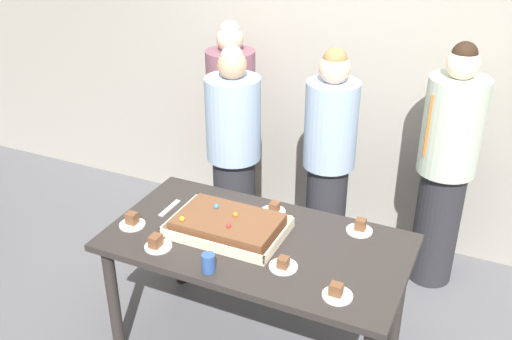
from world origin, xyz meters
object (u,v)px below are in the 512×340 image
Objects in this scene: sheet_cake at (228,225)px; plated_slice_center_front at (283,265)px; drink_cup_nearest at (208,263)px; person_far_right_suit at (446,167)px; plated_slice_center_back at (274,209)px; person_striped_tie_right at (234,160)px; plated_slice_near_left at (157,244)px; person_green_shirt_behind at (328,166)px; party_table at (257,254)px; person_serving_front at (232,130)px; cake_server_utensil at (170,208)px; plated_slice_near_right at (360,228)px; plated_slice_far_left at (132,221)px; plated_slice_far_right at (337,293)px.

plated_slice_center_front is (0.41, -0.18, -0.02)m from sheet_cake.
sheet_cake reaches higher than plated_slice_center_front.
drink_cup_nearest is 0.06× the size of person_far_right_suit.
person_striped_tie_right is at bearing 137.80° from plated_slice_center_back.
person_green_shirt_behind reaches higher than plated_slice_near_left.
person_serving_front is (-0.74, 1.15, 0.18)m from party_table.
plated_slice_center_front is at bearing -16.98° from cake_server_utensil.
plated_slice_near_left and plated_slice_near_right have the same top height.
person_green_shirt_behind is 0.97× the size of person_far_right_suit.
plated_slice_near_left is at bearing -15.03° from person_serving_front.
plated_slice_center_back is 0.61m from person_green_shirt_behind.
cake_server_utensil is 1.81m from person_far_right_suit.
plated_slice_far_left is 0.83m from plated_slice_center_back.
plated_slice_far_left is 0.75× the size of cake_server_utensil.
plated_slice_center_front is 0.75× the size of cake_server_utensil.
person_serving_front is at bearing -175.58° from person_striped_tie_right.
person_serving_front is at bearing 100.87° from plated_slice_near_left.
plated_slice_near_left is at bearing -67.20° from cake_server_utensil.
drink_cup_nearest is 1.79m from person_far_right_suit.
plated_slice_center_back reaches higher than cake_server_utensil.
plated_slice_far_left reaches higher than plated_slice_near_right.
person_striped_tie_right is (-1.01, 0.43, 0.03)m from plated_slice_near_right.
person_striped_tie_right is at bearing 136.11° from plated_slice_far_right.
plated_slice_far_right is 0.83m from plated_slice_center_back.
person_far_right_suit is at bearing 54.60° from party_table.
person_serving_front is 1.57m from person_far_right_suit.
person_green_shirt_behind is (0.57, 1.20, 0.04)m from plated_slice_near_left.
plated_slice_near_right is 1.50× the size of drink_cup_nearest.
person_far_right_suit is (0.60, 1.35, 0.07)m from plated_slice_center_front.
plated_slice_near_right is at bearing 32.92° from plated_slice_near_left.
plated_slice_near_right reaches higher than plated_slice_far_right.
party_table is 0.63m from cake_server_utensil.
plated_slice_center_front is (0.69, 0.12, -0.01)m from plated_slice_near_left.
plated_slice_near_left is (-0.46, -0.29, 0.12)m from party_table.
person_far_right_suit reaches higher than sheet_cake.
person_serving_front reaches higher than plated_slice_center_back.
drink_cup_nearest is at bearing -3.15° from person_serving_front.
drink_cup_nearest is at bearing -106.11° from party_table.
plated_slice_far_left is 0.27m from cake_server_utensil.
plated_slice_far_left reaches higher than plated_slice_center_back.
plated_slice_far_left reaches higher than plated_slice_far_right.
person_green_shirt_behind is (0.73, 0.82, 0.06)m from cake_server_utensil.
plated_slice_near_left is 1.00× the size of plated_slice_far_left.
person_striped_tie_right reaches higher than plated_slice_center_back.
person_far_right_suit reaches higher than person_striped_tie_right.
cake_server_utensil is at bearing 162.85° from plated_slice_far_right.
plated_slice_near_left and plated_slice_far_left have the same top height.
person_striped_tie_right reaches higher than drink_cup_nearest.
plated_slice_center_back is 0.09× the size of person_serving_front.
person_far_right_suit is (1.55, 1.33, 0.07)m from plated_slice_far_left.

